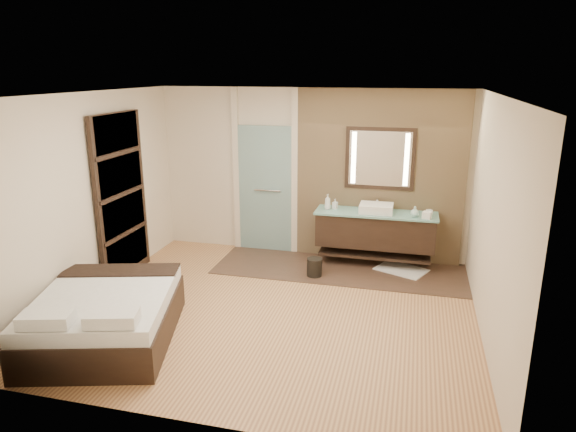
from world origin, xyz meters
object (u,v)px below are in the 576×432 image
(mirror_unit, at_px, (380,159))
(bed, at_px, (106,316))
(vanity, at_px, (375,230))
(waste_bin, at_px, (314,268))

(mirror_unit, distance_m, bed, 4.51)
(vanity, bearing_deg, mirror_unit, 90.00)
(bed, bearing_deg, mirror_unit, 34.59)
(waste_bin, bearing_deg, bed, -128.93)
(mirror_unit, height_order, waste_bin, mirror_unit)
(vanity, relative_size, mirror_unit, 1.75)
(vanity, bearing_deg, bed, -131.79)
(bed, bearing_deg, waste_bin, 35.33)
(vanity, bearing_deg, waste_bin, -140.03)
(mirror_unit, distance_m, waste_bin, 1.95)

